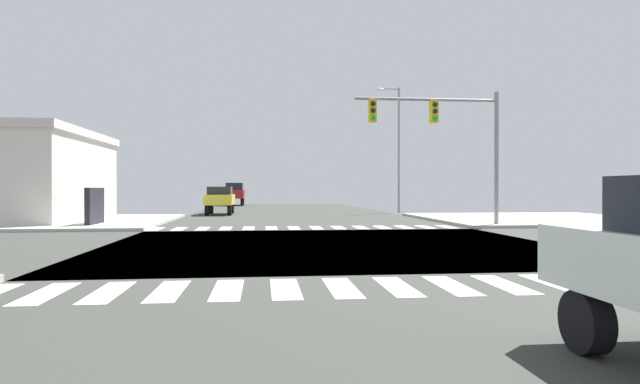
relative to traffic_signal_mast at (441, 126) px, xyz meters
The scene contains 9 objects.
ground 10.18m from the traffic_signal_mast, 130.34° to the right, with size 90.00×90.00×0.05m.
sidewalk_corner_ne 9.82m from the traffic_signal_mast, 35.48° to the left, with size 12.00×12.00×0.14m.
sidewalk_corner_nw 20.06m from the traffic_signal_mast, 164.97° to the left, with size 12.00×12.00×0.14m.
crosswalk_near 16.15m from the traffic_signal_mast, 113.32° to the right, with size 13.50×2.00×0.01m.
crosswalk_far 7.65m from the traffic_signal_mast, behind, with size 13.50×2.00×0.01m.
traffic_signal_mast is the anchor object (origin of this frame).
street_lamp 14.69m from the traffic_signal_mast, 83.86° to the left, with size 1.78×0.32×9.05m.
sedan_crossing_3 17.61m from the traffic_signal_mast, 129.08° to the left, with size 1.80×4.30×1.88m.
suv_trailing_1 35.06m from the traffic_signal_mast, 108.16° to the left, with size 1.96×4.60×2.34m.
Camera 1 is at (-2.15, -16.78, 1.76)m, focal length 30.39 mm.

